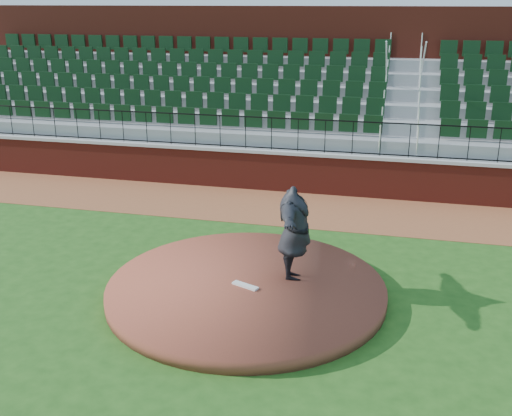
{
  "coord_description": "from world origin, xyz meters",
  "views": [
    {
      "loc": [
        2.98,
        -10.88,
        5.73
      ],
      "look_at": [
        0.0,
        1.5,
        1.3
      ],
      "focal_mm": 42.18,
      "sensor_mm": 36.0,
      "label": 1
    }
  ],
  "objects": [
    {
      "name": "ground",
      "position": [
        0.0,
        0.0,
        0.0
      ],
      "size": [
        90.0,
        90.0,
        0.0
      ],
      "primitive_type": "plane",
      "color": "#204D16",
      "rests_on": "ground"
    },
    {
      "name": "concourse_wall",
      "position": [
        0.0,
        12.52,
        2.75
      ],
      "size": [
        34.0,
        0.5,
        5.5
      ],
      "primitive_type": "cube",
      "color": "maroon",
      "rests_on": "ground"
    },
    {
      "name": "pitchers_mound",
      "position": [
        0.2,
        -0.17,
        0.12
      ],
      "size": [
        5.67,
        5.67,
        0.25
      ],
      "primitive_type": "cylinder",
      "color": "brown",
      "rests_on": "ground"
    },
    {
      "name": "pitcher",
      "position": [
        1.08,
        0.32,
        1.25
      ],
      "size": [
        1.07,
        2.53,
        2.0
      ],
      "primitive_type": "imported",
      "rotation": [
        0.0,
        0.0,
        1.74
      ],
      "color": "black",
      "rests_on": "pitchers_mound"
    },
    {
      "name": "seating_stands",
      "position": [
        0.0,
        9.72,
        2.3
      ],
      "size": [
        34.0,
        5.1,
        4.6
      ],
      "primitive_type": null,
      "color": "gray",
      "rests_on": "ground"
    },
    {
      "name": "warning_track",
      "position": [
        0.0,
        5.4,
        0.01
      ],
      "size": [
        34.0,
        3.2,
        0.01
      ],
      "primitive_type": "cube",
      "color": "brown",
      "rests_on": "ground"
    },
    {
      "name": "pitching_rubber",
      "position": [
        0.21,
        -0.31,
        0.27
      ],
      "size": [
        0.59,
        0.35,
        0.04
      ],
      "primitive_type": "cube",
      "rotation": [
        0.0,
        0.0,
        -0.38
      ],
      "color": "silver",
      "rests_on": "pitchers_mound"
    },
    {
      "name": "wall_cap",
      "position": [
        0.0,
        7.0,
        1.25
      ],
      "size": [
        34.0,
        0.45,
        0.1
      ],
      "primitive_type": "cube",
      "color": "#B7B7B7",
      "rests_on": "field_wall"
    },
    {
      "name": "wall_railing",
      "position": [
        0.0,
        7.0,
        1.8
      ],
      "size": [
        34.0,
        0.05,
        1.0
      ],
      "primitive_type": null,
      "color": "black",
      "rests_on": "wall_cap"
    },
    {
      "name": "field_wall",
      "position": [
        0.0,
        7.0,
        0.6
      ],
      "size": [
        34.0,
        0.35,
        1.2
      ],
      "primitive_type": "cube",
      "color": "maroon",
      "rests_on": "ground"
    }
  ]
}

